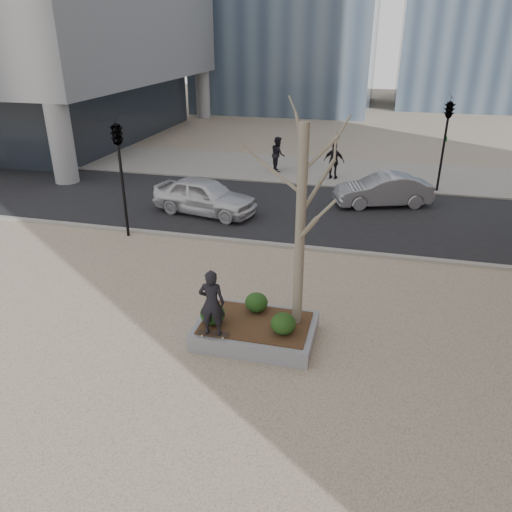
% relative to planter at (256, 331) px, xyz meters
% --- Properties ---
extents(ground, '(120.00, 120.00, 0.00)m').
position_rel_planter_xyz_m(ground, '(-1.00, 0.00, -0.23)').
color(ground, tan).
rests_on(ground, ground).
extents(street, '(60.00, 8.00, 0.02)m').
position_rel_planter_xyz_m(street, '(-1.00, 10.00, -0.21)').
color(street, black).
rests_on(street, ground).
extents(far_sidewalk, '(60.00, 6.00, 0.02)m').
position_rel_planter_xyz_m(far_sidewalk, '(-1.00, 17.00, -0.21)').
color(far_sidewalk, gray).
rests_on(far_sidewalk, ground).
extents(planter, '(3.00, 2.00, 0.45)m').
position_rel_planter_xyz_m(planter, '(0.00, 0.00, 0.00)').
color(planter, gray).
rests_on(planter, ground).
extents(planter_mulch, '(2.70, 1.70, 0.04)m').
position_rel_planter_xyz_m(planter_mulch, '(0.00, 0.00, 0.25)').
color(planter_mulch, '#382314').
rests_on(planter_mulch, planter).
extents(sycamore_tree, '(2.80, 2.80, 6.60)m').
position_rel_planter_xyz_m(sycamore_tree, '(1.00, 0.30, 3.56)').
color(sycamore_tree, gray).
rests_on(sycamore_tree, planter_mulch).
extents(shrub_left, '(0.63, 0.63, 0.54)m').
position_rel_planter_xyz_m(shrub_left, '(-1.05, -0.30, 0.53)').
color(shrub_left, '#173611').
rests_on(shrub_left, planter_mulch).
extents(shrub_middle, '(0.60, 0.60, 0.51)m').
position_rel_planter_xyz_m(shrub_middle, '(-0.12, 0.55, 0.52)').
color(shrub_middle, '#193F14').
rests_on(shrub_middle, planter_mulch).
extents(shrub_right, '(0.62, 0.62, 0.53)m').
position_rel_planter_xyz_m(shrub_right, '(0.77, -0.31, 0.53)').
color(shrub_right, '#1A3F14').
rests_on(shrub_right, planter_mulch).
extents(skateboard, '(0.79, 0.25, 0.08)m').
position_rel_planter_xyz_m(skateboard, '(-0.88, -0.79, 0.26)').
color(skateboard, black).
rests_on(skateboard, planter).
extents(skateboarder, '(0.67, 0.48, 1.70)m').
position_rel_planter_xyz_m(skateboarder, '(-0.88, -0.79, 1.15)').
color(skateboarder, black).
rests_on(skateboarder, skateboard).
extents(police_car, '(4.79, 2.70, 1.54)m').
position_rel_planter_xyz_m(police_car, '(-4.45, 8.71, 0.56)').
color(police_car, silver).
rests_on(police_car, street).
extents(car_silver, '(4.48, 2.78, 1.39)m').
position_rel_planter_xyz_m(car_silver, '(2.91, 11.67, 0.49)').
color(car_silver, gray).
rests_on(car_silver, street).
extents(pedestrian_a, '(0.98, 1.10, 1.89)m').
position_rel_planter_xyz_m(pedestrian_a, '(-2.86, 16.32, 0.74)').
color(pedestrian_a, black).
rests_on(pedestrian_a, far_sidewalk).
extents(pedestrian_b, '(0.76, 1.13, 1.63)m').
position_rel_planter_xyz_m(pedestrian_b, '(-1.49, 16.60, 0.61)').
color(pedestrian_b, '#3C426D').
rests_on(pedestrian_b, far_sidewalk).
extents(pedestrian_c, '(1.16, 0.65, 1.87)m').
position_rel_planter_xyz_m(pedestrian_c, '(0.32, 15.50, 0.74)').
color(pedestrian_c, black).
rests_on(pedestrian_c, far_sidewalk).
extents(traffic_light_near, '(0.60, 2.48, 4.50)m').
position_rel_planter_xyz_m(traffic_light_near, '(-6.50, 5.60, 2.02)').
color(traffic_light_near, black).
rests_on(traffic_light_near, ground).
extents(traffic_light_far, '(0.60, 2.48, 4.50)m').
position_rel_planter_xyz_m(traffic_light_far, '(5.50, 14.60, 2.02)').
color(traffic_light_far, black).
rests_on(traffic_light_far, ground).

